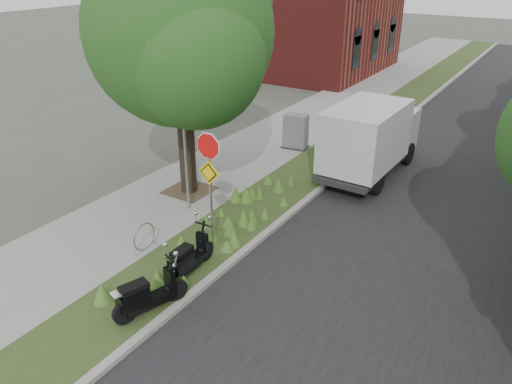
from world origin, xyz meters
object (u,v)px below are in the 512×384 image
box_truck (370,136)px  utility_cabinet (296,132)px  scooter_near (142,299)px  scooter_far (187,261)px  sign_assembly (209,167)px

box_truck → utility_cabinet: size_ratio=3.69×
scooter_near → scooter_far: bearing=95.3°
scooter_near → utility_cabinet: size_ratio=1.27×
sign_assembly → utility_cabinet: (-1.59, 7.57, -1.56)m
box_truck → sign_assembly: bearing=-104.0°
sign_assembly → scooter_near: 3.63m
scooter_near → utility_cabinet: 10.89m
box_truck → utility_cabinet: (-3.29, 0.78, -0.68)m
sign_assembly → scooter_far: bearing=-76.2°
scooter_near → scooter_far: 1.64m
scooter_far → utility_cabinet: size_ratio=1.26×
scooter_near → utility_cabinet: utility_cabinet is taller
sign_assembly → box_truck: sign_assembly is taller
scooter_far → box_truck: 8.43m
scooter_far → scooter_near: bearing=-84.7°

